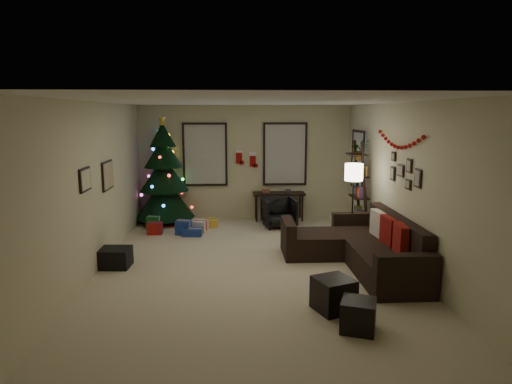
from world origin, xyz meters
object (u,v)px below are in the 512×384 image
christmas_tree (164,178)px  desk_chair (279,212)px  desk (279,196)px  bookshelf (360,191)px  sofa (362,248)px

christmas_tree → desk_chair: bearing=-12.4°
desk → bookshelf: bookshelf is taller
desk_chair → bookshelf: bearing=-35.4°
desk_chair → bookshelf: (1.58, -0.80, 0.62)m
desk → sofa: bearing=-72.0°
desk_chair → bookshelf: bookshelf is taller
christmas_tree → desk: 2.71m
christmas_tree → sofa: size_ratio=0.92×
desk_chair → bookshelf: 1.87m
sofa → desk_chair: 2.82m
sofa → desk_chair: bearing=113.3°
christmas_tree → bookshelf: bearing=-18.2°
sofa → desk_chair: size_ratio=4.15×
sofa → bookshelf: bookshelf is taller
sofa → desk: 3.42m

